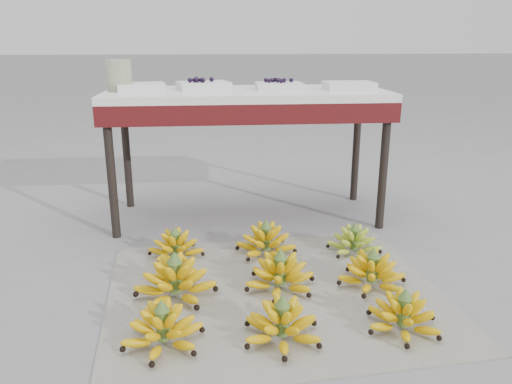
{
  "coord_description": "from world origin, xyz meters",
  "views": [
    {
      "loc": [
        -0.21,
        -1.63,
        0.93
      ],
      "look_at": [
        -0.01,
        0.39,
        0.3
      ],
      "focal_mm": 35.0,
      "sensor_mm": 36.0,
      "label": 1
    }
  ],
  "objects": [
    {
      "name": "vendor_table",
      "position": [
        -0.01,
        0.94,
        0.6
      ],
      "size": [
        1.42,
        0.57,
        0.68
      ],
      "color": "black",
      "rests_on": "ground"
    },
    {
      "name": "tray_far_left",
      "position": [
        -0.54,
        0.96,
        0.7
      ],
      "size": [
        0.26,
        0.21,
        0.04
      ],
      "color": "silver",
      "rests_on": "vendor_table"
    },
    {
      "name": "bunch_mid_center",
      "position": [
        0.05,
        0.09,
        0.06
      ],
      "size": [
        0.32,
        0.32,
        0.17
      ],
      "rotation": [
        0.0,
        0.0,
        0.19
      ],
      "color": "#ECBB00",
      "rests_on": "newspaper_mat"
    },
    {
      "name": "bunch_mid_right",
      "position": [
        0.41,
        0.08,
        0.06
      ],
      "size": [
        0.29,
        0.29,
        0.16
      ],
      "rotation": [
        0.0,
        0.0,
        -0.1
      ],
      "color": "#ECBB00",
      "rests_on": "newspaper_mat"
    },
    {
      "name": "ground",
      "position": [
        0.0,
        0.0,
        0.0
      ],
      "size": [
        60.0,
        60.0,
        0.0
      ],
      "primitive_type": "plane",
      "color": "slate",
      "rests_on": "ground"
    },
    {
      "name": "tray_right",
      "position": [
        0.16,
        0.93,
        0.7
      ],
      "size": [
        0.23,
        0.17,
        0.06
      ],
      "color": "silver",
      "rests_on": "vendor_table"
    },
    {
      "name": "glass_jar",
      "position": [
        -0.64,
        0.94,
        0.76
      ],
      "size": [
        0.14,
        0.14,
        0.15
      ],
      "primitive_type": "cylinder",
      "rotation": [
        0.0,
        0.0,
        -0.13
      ],
      "color": "#E0EDBD",
      "rests_on": "vendor_table"
    },
    {
      "name": "bunch_mid_left",
      "position": [
        -0.34,
        0.06,
        0.07
      ],
      "size": [
        0.37,
        0.37,
        0.18
      ],
      "rotation": [
        0.0,
        0.0,
        -0.28
      ],
      "color": "#ECBB00",
      "rests_on": "newspaper_mat"
    },
    {
      "name": "bunch_back_left",
      "position": [
        -0.36,
        0.42,
        0.06
      ],
      "size": [
        0.27,
        0.27,
        0.15
      ],
      "rotation": [
        0.0,
        0.0,
        -0.13
      ],
      "color": "#ECBB00",
      "rests_on": "newspaper_mat"
    },
    {
      "name": "bunch_front_left",
      "position": [
        -0.37,
        -0.24,
        0.06
      ],
      "size": [
        0.29,
        0.29,
        0.16
      ],
      "rotation": [
        0.0,
        0.0,
        0.11
      ],
      "color": "#ECBB00",
      "rests_on": "newspaper_mat"
    },
    {
      "name": "bunch_back_right",
      "position": [
        0.43,
        0.39,
        0.06
      ],
      "size": [
        0.3,
        0.3,
        0.15
      ],
      "rotation": [
        0.0,
        0.0,
        0.33
      ],
      "color": "#82A42F",
      "rests_on": "newspaper_mat"
    },
    {
      "name": "tray_far_right",
      "position": [
        0.52,
        0.91,
        0.7
      ],
      "size": [
        0.25,
        0.18,
        0.04
      ],
      "color": "silver",
      "rests_on": "vendor_table"
    },
    {
      "name": "bunch_front_right",
      "position": [
        0.42,
        -0.23,
        0.06
      ],
      "size": [
        0.26,
        0.26,
        0.15
      ],
      "rotation": [
        0.0,
        0.0,
        0.06
      ],
      "color": "#ECBB00",
      "rests_on": "newspaper_mat"
    },
    {
      "name": "bunch_back_center",
      "position": [
        0.04,
        0.42,
        0.06
      ],
      "size": [
        0.33,
        0.33,
        0.16
      ],
      "rotation": [
        0.0,
        0.0,
        -0.27
      ],
      "color": "#ECBB00",
      "rests_on": "newspaper_mat"
    },
    {
      "name": "bunch_front_center",
      "position": [
        0.01,
        -0.25,
        0.06
      ],
      "size": [
        0.35,
        0.35,
        0.16
      ],
      "rotation": [
        0.0,
        0.0,
        0.42
      ],
      "color": "#ECBB00",
      "rests_on": "newspaper_mat"
    },
    {
      "name": "newspaper_mat",
      "position": [
        0.03,
        0.06,
        0.0
      ],
      "size": [
        1.34,
        1.15,
        0.01
      ],
      "primitive_type": "cube",
      "rotation": [
        0.0,
        0.0,
        0.09
      ],
      "color": "silver",
      "rests_on": "ground"
    },
    {
      "name": "tray_left",
      "position": [
        -0.23,
        0.97,
        0.7
      ],
      "size": [
        0.29,
        0.24,
        0.06
      ],
      "color": "silver",
      "rests_on": "vendor_table"
    }
  ]
}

